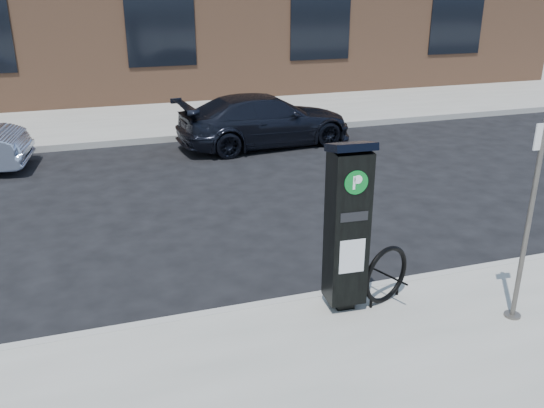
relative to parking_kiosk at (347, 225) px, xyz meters
name	(u,v)px	position (x,y,z in m)	size (l,w,h in m)	color
ground	(311,305)	(-0.25, 0.35, -1.16)	(120.00, 120.00, 0.00)	black
sidewalk_far	(157,94)	(-0.25, 14.35, -1.08)	(60.00, 12.00, 0.15)	gray
curb_near	(312,301)	(-0.25, 0.33, -1.08)	(60.00, 0.12, 0.16)	#9E9B93
curb_far	(189,137)	(-0.25, 8.37, -1.08)	(60.00, 0.12, 0.16)	#9E9B93
parking_kiosk	(347,225)	(0.00, 0.00, 0.00)	(0.47, 0.42, 1.97)	black
sign_pole	(528,225)	(1.70, -0.78, 0.10)	(0.20, 0.18, 2.23)	#5C5751
bike_rack	(386,275)	(0.50, -0.05, -0.67)	(0.67, 0.30, 0.70)	black
car_dark	(265,120)	(1.37, 7.38, -0.56)	(1.67, 4.11, 1.19)	black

